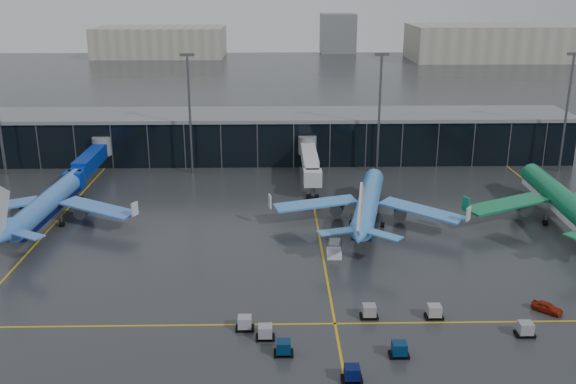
{
  "coord_description": "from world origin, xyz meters",
  "views": [
    {
      "loc": [
        2.88,
        -83.56,
        39.3
      ],
      "look_at": [
        5.0,
        18.0,
        6.0
      ],
      "focal_mm": 40.0,
      "sensor_mm": 36.0,
      "label": 1
    }
  ],
  "objects_px": {
    "airliner_klm_near": "(369,190)",
    "baggage_carts": "(360,334)",
    "service_van_red": "(547,307)",
    "airliner_aer_lingus": "(562,186)",
    "mobile_airstair": "(334,251)",
    "airliner_arkefly": "(47,190)"
  },
  "relations": [
    {
      "from": "baggage_carts",
      "to": "airliner_arkefly",
      "type": "bearing_deg",
      "value": 140.94
    },
    {
      "from": "airliner_arkefly",
      "to": "baggage_carts",
      "type": "xyz_separation_m",
      "value": [
        48.23,
        -39.15,
        -5.12
      ]
    },
    {
      "from": "airliner_aer_lingus",
      "to": "mobile_airstair",
      "type": "relative_size",
      "value": 12.07
    },
    {
      "from": "airliner_klm_near",
      "to": "mobile_airstair",
      "type": "xyz_separation_m",
      "value": [
        -7.07,
        -14.13,
        -5.13
      ]
    },
    {
      "from": "airliner_klm_near",
      "to": "baggage_carts",
      "type": "xyz_separation_m",
      "value": [
        -6.24,
        -38.19,
        -5.14
      ]
    },
    {
      "from": "airliner_aer_lingus",
      "to": "baggage_carts",
      "type": "relative_size",
      "value": 1.19
    },
    {
      "from": "mobile_airstair",
      "to": "service_van_red",
      "type": "distance_m",
      "value": 30.81
    },
    {
      "from": "airliner_klm_near",
      "to": "service_van_red",
      "type": "distance_m",
      "value": 37.1
    },
    {
      "from": "baggage_carts",
      "to": "airliner_klm_near",
      "type": "bearing_deg",
      "value": 80.72
    },
    {
      "from": "airliner_klm_near",
      "to": "service_van_red",
      "type": "relative_size",
      "value": 10.11
    },
    {
      "from": "airliner_aer_lingus",
      "to": "airliner_arkefly",
      "type": "bearing_deg",
      "value": -177.95
    },
    {
      "from": "baggage_carts",
      "to": "service_van_red",
      "type": "height_order",
      "value": "baggage_carts"
    },
    {
      "from": "airliner_klm_near",
      "to": "airliner_aer_lingus",
      "type": "height_order",
      "value": "airliner_aer_lingus"
    },
    {
      "from": "mobile_airstair",
      "to": "service_van_red",
      "type": "xyz_separation_m",
      "value": [
        25.11,
        -17.86,
        -0.12
      ]
    },
    {
      "from": "airliner_aer_lingus",
      "to": "mobile_airstair",
      "type": "xyz_separation_m",
      "value": [
        -40.05,
        -14.01,
        -5.62
      ]
    },
    {
      "from": "airliner_arkefly",
      "to": "airliner_klm_near",
      "type": "xyz_separation_m",
      "value": [
        54.47,
        -0.96,
        0.02
      ]
    },
    {
      "from": "airliner_arkefly",
      "to": "service_van_red",
      "type": "relative_size",
      "value": 10.07
    },
    {
      "from": "airliner_arkefly",
      "to": "service_van_red",
      "type": "distance_m",
      "value": 79.82
    },
    {
      "from": "airliner_aer_lingus",
      "to": "service_van_red",
      "type": "distance_m",
      "value": 35.66
    },
    {
      "from": "baggage_carts",
      "to": "mobile_airstair",
      "type": "distance_m",
      "value": 24.07
    },
    {
      "from": "baggage_carts",
      "to": "mobile_airstair",
      "type": "relative_size",
      "value": 10.15
    },
    {
      "from": "airliner_klm_near",
      "to": "airliner_aer_lingus",
      "type": "bearing_deg",
      "value": 12.08
    }
  ]
}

